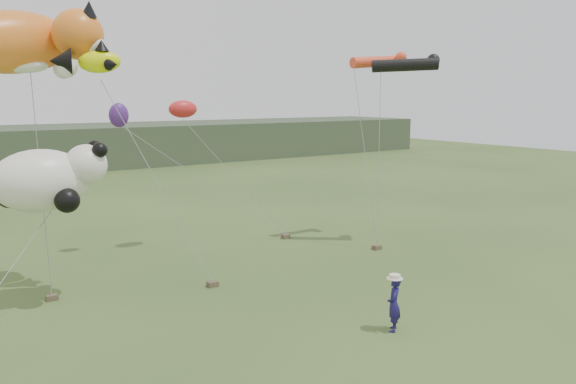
% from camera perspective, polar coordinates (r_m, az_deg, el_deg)
% --- Properties ---
extents(ground, '(120.00, 120.00, 0.00)m').
position_cam_1_polar(ground, '(18.27, 2.99, -12.52)').
color(ground, '#385123').
rests_on(ground, ground).
extents(headland, '(90.00, 13.00, 4.00)m').
position_cam_1_polar(headland, '(58.79, -27.16, 3.76)').
color(headland, '#2D3D28').
rests_on(headland, ground).
extents(festival_attendant, '(0.71, 0.70, 1.65)m').
position_cam_1_polar(festival_attendant, '(17.23, 10.71, -11.13)').
color(festival_attendant, '#1C1655').
rests_on(festival_attendant, ground).
extents(sandbag_anchors, '(17.30, 6.23, 0.19)m').
position_cam_1_polar(sandbag_anchors, '(22.03, -8.35, -8.42)').
color(sandbag_anchors, brown).
rests_on(sandbag_anchors, ground).
extents(cat_kite, '(6.15, 3.65, 2.67)m').
position_cam_1_polar(cat_kite, '(21.61, -24.93, 13.69)').
color(cat_kite, orange).
rests_on(cat_kite, ground).
extents(fish_kite, '(2.37, 1.57, 1.18)m').
position_cam_1_polar(fish_kite, '(20.33, -19.89, 12.42)').
color(fish_kite, '#E4F502').
rests_on(fish_kite, ground).
extents(tube_kites, '(3.31, 3.10, 1.05)m').
position_cam_1_polar(tube_kites, '(27.15, 10.99, 12.77)').
color(tube_kites, black).
rests_on(tube_kites, ground).
extents(panda_kite, '(3.62, 2.34, 2.25)m').
position_cam_1_polar(panda_kite, '(19.86, -23.15, 1.24)').
color(panda_kite, white).
rests_on(panda_kite, ground).
extents(misc_kites, '(3.74, 1.33, 1.14)m').
position_cam_1_polar(misc_kites, '(25.37, -13.03, 7.98)').
color(misc_kites, red).
rests_on(misc_kites, ground).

